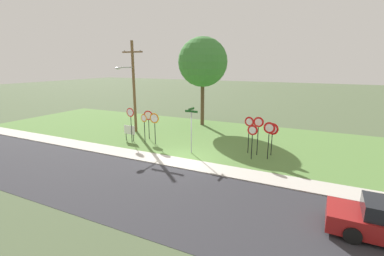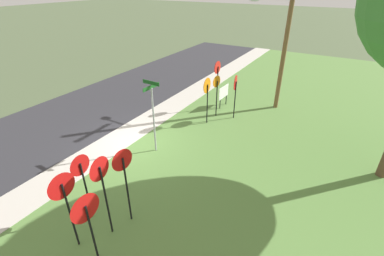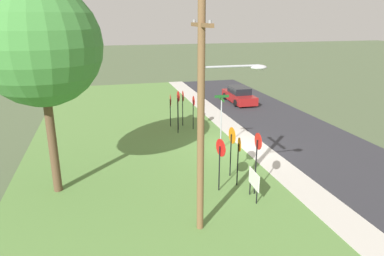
{
  "view_description": "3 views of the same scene",
  "coord_description": "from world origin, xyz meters",
  "px_view_note": "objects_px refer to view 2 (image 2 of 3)",
  "views": [
    {
      "loc": [
        7.91,
        -14.9,
        6.12
      ],
      "look_at": [
        -0.22,
        1.76,
        1.69
      ],
      "focal_mm": 25.33,
      "sensor_mm": 36.0,
      "label": 1
    },
    {
      "loc": [
        7.9,
        7.71,
        6.66
      ],
      "look_at": [
        -1.02,
        2.51,
        1.02
      ],
      "focal_mm": 25.53,
      "sensor_mm": 36.0,
      "label": 2
    },
    {
      "loc": [
        -17.91,
        7.61,
        7.32
      ],
      "look_at": [
        0.96,
        2.68,
        1.13
      ],
      "focal_mm": 32.95,
      "sensor_mm": 36.0,
      "label": 3
    }
  ],
  "objects_px": {
    "utility_pole": "(284,29)",
    "yield_sign_near_right": "(124,170)",
    "yield_sign_near_left": "(101,179)",
    "yield_sign_far_right": "(64,194)",
    "stop_sign_near_right": "(235,87)",
    "stop_sign_near_left": "(217,88)",
    "stop_sign_far_center": "(217,75)",
    "stop_sign_far_left": "(207,91)",
    "yield_sign_far_left": "(82,173)",
    "notice_board": "(224,93)",
    "yield_sign_center": "(86,214)",
    "street_name_post": "(153,111)"
  },
  "relations": [
    {
      "from": "utility_pole",
      "to": "stop_sign_near_left",
      "type": "bearing_deg",
      "value": -40.4
    },
    {
      "from": "yield_sign_near_left",
      "to": "yield_sign_far_right",
      "type": "relative_size",
      "value": 1.07
    },
    {
      "from": "stop_sign_near_right",
      "to": "notice_board",
      "type": "distance_m",
      "value": 1.79
    },
    {
      "from": "stop_sign_far_center",
      "to": "yield_sign_near_right",
      "type": "relative_size",
      "value": 1.06
    },
    {
      "from": "yield_sign_near_right",
      "to": "stop_sign_far_center",
      "type": "bearing_deg",
      "value": -160.84
    },
    {
      "from": "stop_sign_far_left",
      "to": "stop_sign_far_center",
      "type": "bearing_deg",
      "value": -170.9
    },
    {
      "from": "yield_sign_near_right",
      "to": "utility_pole",
      "type": "bearing_deg",
      "value": -177.16
    },
    {
      "from": "stop_sign_near_right",
      "to": "utility_pole",
      "type": "xyz_separation_m",
      "value": [
        -2.56,
        1.45,
        2.62
      ]
    },
    {
      "from": "yield_sign_near_left",
      "to": "street_name_post",
      "type": "distance_m",
      "value": 4.48
    },
    {
      "from": "stop_sign_far_left",
      "to": "yield_sign_near_left",
      "type": "bearing_deg",
      "value": 4.23
    },
    {
      "from": "yield_sign_far_right",
      "to": "utility_pole",
      "type": "xyz_separation_m",
      "value": [
        -12.3,
        2.12,
        2.49
      ]
    },
    {
      "from": "stop_sign_near_left",
      "to": "yield_sign_far_right",
      "type": "xyz_separation_m",
      "value": [
        9.49,
        0.28,
        0.23
      ]
    },
    {
      "from": "street_name_post",
      "to": "yield_sign_far_left",
      "type": "bearing_deg",
      "value": 9.62
    },
    {
      "from": "stop_sign_far_left",
      "to": "yield_sign_far_right",
      "type": "xyz_separation_m",
      "value": [
        8.49,
        0.32,
        0.08
      ]
    },
    {
      "from": "yield_sign_near_right",
      "to": "yield_sign_center",
      "type": "xyz_separation_m",
      "value": [
        1.53,
        0.19,
        -0.25
      ]
    },
    {
      "from": "yield_sign_near_left",
      "to": "yield_sign_far_left",
      "type": "distance_m",
      "value": 1.05
    },
    {
      "from": "stop_sign_far_center",
      "to": "notice_board",
      "type": "bearing_deg",
      "value": 148.17
    },
    {
      "from": "stop_sign_near_right",
      "to": "yield_sign_far_left",
      "type": "height_order",
      "value": "stop_sign_near_right"
    },
    {
      "from": "stop_sign_far_left",
      "to": "yield_sign_near_right",
      "type": "bearing_deg",
      "value": 6.15
    },
    {
      "from": "utility_pole",
      "to": "notice_board",
      "type": "bearing_deg",
      "value": -60.17
    },
    {
      "from": "yield_sign_near_right",
      "to": "street_name_post",
      "type": "distance_m",
      "value": 3.93
    },
    {
      "from": "stop_sign_far_left",
      "to": "yield_sign_near_left",
      "type": "xyz_separation_m",
      "value": [
        7.68,
        0.83,
        0.2
      ]
    },
    {
      "from": "stop_sign_near_right",
      "to": "yield_sign_far_right",
      "type": "xyz_separation_m",
      "value": [
        9.74,
        -0.66,
        0.12
      ]
    },
    {
      "from": "yield_sign_far_right",
      "to": "utility_pole",
      "type": "bearing_deg",
      "value": 173.95
    },
    {
      "from": "yield_sign_near_right",
      "to": "utility_pole",
      "type": "xyz_separation_m",
      "value": [
        -10.84,
        1.45,
        2.43
      ]
    },
    {
      "from": "stop_sign_far_center",
      "to": "yield_sign_near_right",
      "type": "distance_m",
      "value": 9.07
    },
    {
      "from": "stop_sign_near_left",
      "to": "stop_sign_far_left",
      "type": "distance_m",
      "value": 1.02
    },
    {
      "from": "yield_sign_near_left",
      "to": "utility_pole",
      "type": "height_order",
      "value": "utility_pole"
    },
    {
      "from": "stop_sign_near_right",
      "to": "utility_pole",
      "type": "relative_size",
      "value": 0.3
    },
    {
      "from": "stop_sign_near_left",
      "to": "yield_sign_far_left",
      "type": "xyz_separation_m",
      "value": [
        8.55,
        -0.22,
        0.08
      ]
    },
    {
      "from": "stop_sign_far_left",
      "to": "street_name_post",
      "type": "xyz_separation_m",
      "value": [
        3.46,
        -0.69,
        0.11
      ]
    },
    {
      "from": "yield_sign_near_right",
      "to": "yield_sign_far_left",
      "type": "relative_size",
      "value": 1.12
    },
    {
      "from": "yield_sign_near_right",
      "to": "stop_sign_far_left",
      "type": "bearing_deg",
      "value": -161.49
    },
    {
      "from": "stop_sign_far_center",
      "to": "notice_board",
      "type": "distance_m",
      "value": 1.25
    },
    {
      "from": "yield_sign_near_left",
      "to": "utility_pole",
      "type": "xyz_separation_m",
      "value": [
        -11.49,
        1.62,
        2.37
      ]
    },
    {
      "from": "yield_sign_far_left",
      "to": "yield_sign_far_right",
      "type": "bearing_deg",
      "value": 28.7
    },
    {
      "from": "stop_sign_near_left",
      "to": "stop_sign_near_right",
      "type": "xyz_separation_m",
      "value": [
        -0.25,
        0.94,
        0.11
      ]
    },
    {
      "from": "yield_sign_near_right",
      "to": "yield_sign_center",
      "type": "height_order",
      "value": "yield_sign_near_right"
    },
    {
      "from": "yield_sign_far_left",
      "to": "yield_sign_near_right",
      "type": "bearing_deg",
      "value": 115.04
    },
    {
      "from": "utility_pole",
      "to": "yield_sign_near_right",
      "type": "bearing_deg",
      "value": -7.62
    },
    {
      "from": "yield_sign_far_right",
      "to": "notice_board",
      "type": "distance_m",
      "value": 10.89
    },
    {
      "from": "stop_sign_near_left",
      "to": "notice_board",
      "type": "distance_m",
      "value": 1.57
    },
    {
      "from": "stop_sign_far_center",
      "to": "yield_sign_near_right",
      "type": "bearing_deg",
      "value": 10.57
    },
    {
      "from": "yield_sign_far_left",
      "to": "notice_board",
      "type": "height_order",
      "value": "yield_sign_far_left"
    },
    {
      "from": "stop_sign_near_left",
      "to": "yield_sign_far_right",
      "type": "relative_size",
      "value": 0.91
    },
    {
      "from": "yield_sign_far_left",
      "to": "yield_sign_far_right",
      "type": "height_order",
      "value": "yield_sign_far_right"
    },
    {
      "from": "stop_sign_far_left",
      "to": "yield_sign_near_right",
      "type": "distance_m",
      "value": 7.09
    },
    {
      "from": "stop_sign_near_left",
      "to": "stop_sign_far_left",
      "type": "xyz_separation_m",
      "value": [
        1.0,
        -0.05,
        0.16
      ]
    },
    {
      "from": "stop_sign_far_center",
      "to": "street_name_post",
      "type": "bearing_deg",
      "value": -1.36
    },
    {
      "from": "yield_sign_far_right",
      "to": "utility_pole",
      "type": "relative_size",
      "value": 0.31
    }
  ]
}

